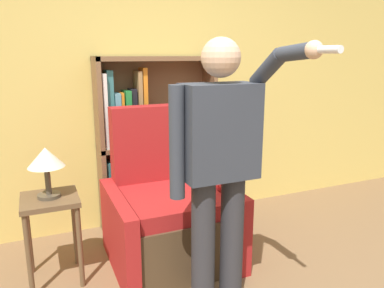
{
  "coord_description": "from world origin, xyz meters",
  "views": [
    {
      "loc": [
        -1.02,
        -1.41,
        1.63
      ],
      "look_at": [
        -0.06,
        0.85,
        1.03
      ],
      "focal_mm": 35.0,
      "sensor_mm": 36.0,
      "label": 1
    }
  ],
  "objects_px": {
    "side_table": "(51,215)",
    "person_standing": "(220,161)",
    "bookcase": "(143,150)",
    "armchair": "(168,213)",
    "table_lamp": "(46,161)"
  },
  "relations": [
    {
      "from": "side_table",
      "to": "table_lamp",
      "type": "xyz_separation_m",
      "value": [
        0.0,
        0.0,
        0.4
      ]
    },
    {
      "from": "armchair",
      "to": "table_lamp",
      "type": "relative_size",
      "value": 3.37
    },
    {
      "from": "bookcase",
      "to": "table_lamp",
      "type": "relative_size",
      "value": 4.46
    },
    {
      "from": "bookcase",
      "to": "person_standing",
      "type": "relative_size",
      "value": 0.93
    },
    {
      "from": "person_standing",
      "to": "side_table",
      "type": "height_order",
      "value": "person_standing"
    },
    {
      "from": "person_standing",
      "to": "side_table",
      "type": "relative_size",
      "value": 2.67
    },
    {
      "from": "armchair",
      "to": "table_lamp",
      "type": "distance_m",
      "value": 1.03
    },
    {
      "from": "bookcase",
      "to": "table_lamp",
      "type": "xyz_separation_m",
      "value": [
        -0.86,
        -0.61,
        0.16
      ]
    },
    {
      "from": "armchair",
      "to": "table_lamp",
      "type": "height_order",
      "value": "armchair"
    },
    {
      "from": "bookcase",
      "to": "table_lamp",
      "type": "distance_m",
      "value": 1.07
    },
    {
      "from": "table_lamp",
      "to": "person_standing",
      "type": "bearing_deg",
      "value": -37.61
    },
    {
      "from": "person_standing",
      "to": "side_table",
      "type": "bearing_deg",
      "value": 142.39
    },
    {
      "from": "side_table",
      "to": "person_standing",
      "type": "bearing_deg",
      "value": -37.61
    },
    {
      "from": "table_lamp",
      "to": "side_table",
      "type": "bearing_deg",
      "value": 0.0
    },
    {
      "from": "bookcase",
      "to": "person_standing",
      "type": "height_order",
      "value": "person_standing"
    }
  ]
}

